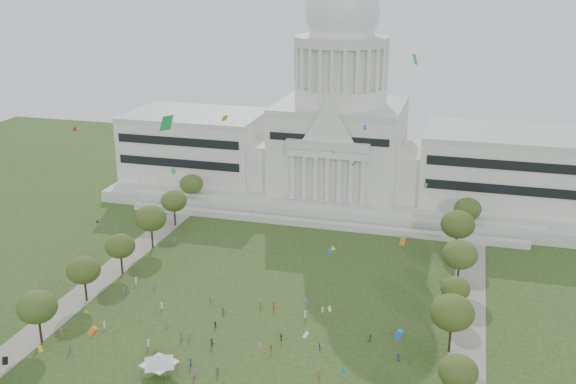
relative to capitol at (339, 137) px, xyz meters
The scene contains 26 objects.
ground 115.76m from the capitol, 90.00° to the right, with size 400.00×400.00×0.00m, color #2E441B.
capitol is the anchor object (origin of this frame).
path_left 98.93m from the capitol, 119.87° to the right, with size 8.00×160.00×0.04m, color gray.
path_right 98.93m from the capitol, 60.13° to the right, with size 8.00×160.00×0.04m, color gray.
row_tree_l_1 125.32m from the capitol, 110.71° to the right, with size 8.86×8.86×12.59m.
row_tree_r_1 125.12m from the capitol, 68.16° to the right, with size 7.58×7.58×10.78m.
row_tree_l_2 107.19m from the capitol, 115.07° to the right, with size 8.42×8.42×11.97m.
row_tree_r_2 106.56m from the capitol, 65.33° to the right, with size 9.55×9.55×13.58m.
row_tree_l_3 92.14m from the capitol, 118.96° to the right, with size 8.12×8.12×11.55m.
row_tree_r_3 91.98m from the capitol, 60.70° to the right, with size 7.01×7.01×9.98m.
row_tree_l_4 76.50m from the capitol, 125.78° to the right, with size 9.29×9.29×13.21m.
row_tree_r_4 78.81m from the capitol, 54.84° to the right, with size 9.19×9.19×13.06m.
row_tree_l_5 63.64m from the capitol, 136.72° to the right, with size 8.33×8.33×11.85m.
row_tree_r_5 62.67m from the capitol, 44.94° to the right, with size 9.82×9.82×13.96m.
row_tree_l_6 54.69m from the capitol, 152.45° to the right, with size 8.19×8.19×11.64m.
row_tree_r_6 54.32m from the capitol, 28.99° to the right, with size 8.42×8.42×11.97m.
event_tent 122.98m from the capitol, 96.18° to the right, with size 10.43×10.43×4.65m.
person_0 110.00m from the capitol, 71.70° to the right, with size 0.81×0.53×1.66m, color navy.
person_2 102.53m from the capitol, 74.41° to the right, with size 0.92×0.57×1.89m, color #4C4C51.
person_3 108.57m from the capitol, 86.51° to the right, with size 1.07×0.55×1.65m, color #B21E1E.
person_4 103.89m from the capitol, 85.80° to the right, with size 1.07×0.59×1.83m, color #26262B.
person_5 110.01m from the capitol, 93.59° to the right, with size 1.79×0.71×1.93m, color #4C4C51.
person_8 102.57m from the capitol, 95.13° to the right, with size 0.74×0.45×1.52m, color #26262B.
person_10 106.12m from the capitol, 80.81° to the right, with size 0.86×0.47×1.47m, color navy.
distant_crowd 103.74m from the capitol, 98.67° to the right, with size 60.61×35.79×1.94m.
kite_swarm 108.00m from the capitol, 87.07° to the right, with size 68.29×105.37×61.98m.
Camera 1 is at (44.36, -115.59, 80.40)m, focal length 42.00 mm.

